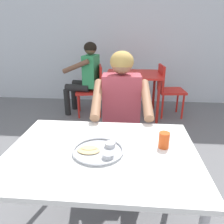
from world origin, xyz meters
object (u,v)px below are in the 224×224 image
(patron_background, at_px, (86,73))
(chair_foreground, at_px, (121,125))
(thali_tray, at_px, (98,150))
(chair_red_left, at_px, (94,87))
(diner_foreground, at_px, (121,110))
(table_foreground, at_px, (102,161))
(drinking_cup, at_px, (164,140))
(table_background_red, at_px, (133,79))
(chair_red_right, at_px, (167,87))

(patron_background, bearing_deg, chair_foreground, -66.72)
(thali_tray, bearing_deg, chair_red_left, 100.17)
(patron_background, bearing_deg, diner_foreground, -69.07)
(diner_foreground, bearing_deg, patron_background, 110.93)
(table_foreground, xyz_separation_m, thali_tray, (-0.02, -0.02, 0.09))
(drinking_cup, bearing_deg, table_background_red, 93.85)
(table_background_red, height_order, chair_red_right, chair_red_right)
(chair_red_right, height_order, patron_background, patron_background)
(drinking_cup, distance_m, chair_red_left, 2.49)
(drinking_cup, relative_size, patron_background, 0.08)
(chair_foreground, bearing_deg, chair_red_left, 109.53)
(diner_foreground, relative_size, table_background_red, 1.39)
(thali_tray, bearing_deg, patron_background, 102.88)
(thali_tray, xyz_separation_m, drinking_cup, (0.39, 0.09, 0.04))
(table_background_red, bearing_deg, thali_tray, -95.39)
(chair_foreground, height_order, patron_background, patron_background)
(thali_tray, height_order, chair_red_right, chair_red_right)
(chair_red_left, bearing_deg, table_background_red, 1.49)
(chair_red_left, distance_m, patron_background, 0.27)
(thali_tray, relative_size, table_background_red, 0.34)
(chair_foreground, bearing_deg, drinking_cup, -70.73)
(chair_red_left, bearing_deg, chair_red_right, 1.75)
(thali_tray, relative_size, drinking_cup, 3.08)
(thali_tray, distance_m, table_background_red, 2.45)
(chair_red_left, bearing_deg, chair_foreground, -70.47)
(table_background_red, bearing_deg, chair_red_right, 2.06)
(table_foreground, height_order, drinking_cup, drinking_cup)
(chair_red_right, bearing_deg, chair_foreground, -114.45)
(table_background_red, distance_m, patron_background, 0.80)
(table_foreground, bearing_deg, chair_red_right, 72.40)
(thali_tray, distance_m, chair_red_left, 2.47)
(table_foreground, relative_size, drinking_cup, 11.49)
(chair_red_left, bearing_deg, table_foreground, -79.33)
(diner_foreground, height_order, chair_red_left, diner_foreground)
(table_background_red, xyz_separation_m, chair_red_left, (-0.66, -0.02, -0.15))
(chair_red_left, xyz_separation_m, patron_background, (-0.13, 0.03, 0.24))
(diner_foreground, xyz_separation_m, table_background_red, (0.13, 1.72, -0.10))
(diner_foreground, xyz_separation_m, patron_background, (-0.66, 1.74, -0.01))
(chair_foreground, distance_m, diner_foreground, 0.33)
(table_foreground, bearing_deg, drinking_cup, 10.50)
(chair_foreground, relative_size, chair_red_right, 0.97)
(diner_foreground, relative_size, chair_red_right, 1.43)
(chair_foreground, xyz_separation_m, diner_foreground, (0.01, -0.21, 0.25))
(drinking_cup, bearing_deg, thali_tray, -166.96)
(table_foreground, distance_m, diner_foreground, 0.70)
(diner_foreground, bearing_deg, table_foreground, -97.12)
(table_background_red, xyz_separation_m, patron_background, (-0.79, 0.01, 0.09))
(thali_tray, relative_size, chair_red_left, 0.36)
(chair_foreground, distance_m, table_background_red, 1.52)
(drinking_cup, xyz_separation_m, chair_foreground, (-0.29, 0.84, -0.30))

